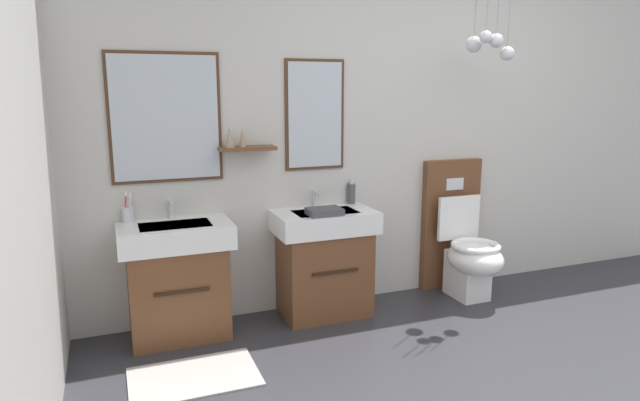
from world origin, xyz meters
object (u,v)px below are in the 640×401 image
at_px(toilet, 462,245).
at_px(soap_dispenser, 351,193).
at_px(vanity_sink_right, 324,260).
at_px(toothbrush_cup, 128,214).
at_px(vanity_sink_left, 177,278).
at_px(folded_hand_towel, 324,211).

height_order(toilet, soap_dispenser, toilet).
bearing_deg(vanity_sink_right, toilet, -1.36).
bearing_deg(toothbrush_cup, vanity_sink_right, -6.24).
distance_m(toilet, soap_dispenser, 0.96).
distance_m(vanity_sink_left, toothbrush_cup, 0.49).
bearing_deg(folded_hand_towel, soap_dispenser, 39.98).
relative_size(toothbrush_cup, folded_hand_towel, 0.88).
bearing_deg(toilet, vanity_sink_left, 179.28).
relative_size(vanity_sink_right, toothbrush_cup, 3.75).
bearing_deg(toilet, folded_hand_towel, -175.65).
distance_m(vanity_sink_right, soap_dispenser, 0.52).
distance_m(vanity_sink_right, folded_hand_towel, 0.39).
height_order(vanity_sink_left, toothbrush_cup, toothbrush_cup).
height_order(vanity_sink_left, soap_dispenser, soap_dispenser).
height_order(vanity_sink_left, folded_hand_towel, folded_hand_towel).
bearing_deg(vanity_sink_left, toothbrush_cup, 152.39).
relative_size(vanity_sink_left, toothbrush_cup, 3.75).
bearing_deg(vanity_sink_right, folded_hand_towel, -109.42).
distance_m(vanity_sink_right, toothbrush_cup, 1.30).
distance_m(toothbrush_cup, soap_dispenser, 1.50).
bearing_deg(soap_dispenser, vanity_sink_left, -173.36).
bearing_deg(vanity_sink_left, folded_hand_towel, -6.92).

